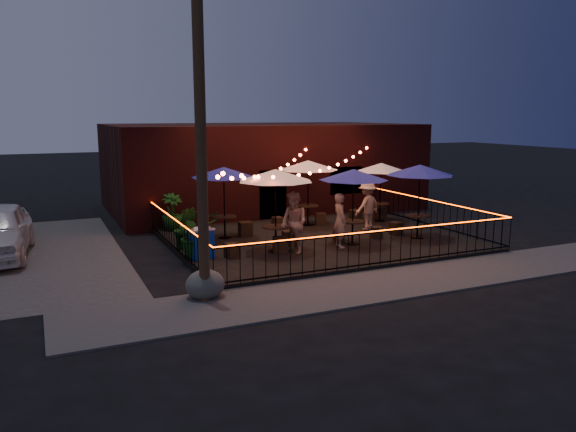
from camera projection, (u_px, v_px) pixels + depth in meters
The scene contains 35 objects.
ground at pixel (345, 255), 18.10m from camera, with size 110.00×110.00×0.00m, color black.
patio at pixel (317, 240), 19.88m from camera, with size 10.00×8.00×0.15m, color black.
sidewalk at pixel (405, 281), 15.18m from camera, with size 18.00×2.50×0.05m, color #3E3B39.
brick_building at pixel (260, 166), 27.10m from camera, with size 14.00×8.00×4.00m.
utility_pole at pixel (201, 135), 12.86m from camera, with size 0.26×0.26×8.00m, color #392517.
fence_front at pixel (380, 248), 16.18m from camera, with size 10.00×0.04×1.04m.
fence_left at pixel (176, 236), 17.75m from camera, with size 0.04×8.00×1.04m.
fence_right at pixel (431, 213), 21.79m from camera, with size 0.04×8.00×1.04m.
festoon_lights at pixel (295, 173), 18.76m from camera, with size 10.02×8.72×1.32m.
cafe_table_0 at pixel (275, 177), 17.48m from camera, with size 2.45×2.45×2.63m.
cafe_table_1 at pixel (224, 173), 19.44m from camera, with size 2.89×2.89×2.52m.
cafe_table_2 at pixel (354, 176), 18.52m from camera, with size 2.83×2.83×2.54m.
cafe_table_3 at pixel (308, 166), 21.73m from camera, with size 3.04×3.04×2.55m.
cafe_table_4 at pixel (420, 171), 19.47m from camera, with size 3.11×3.11×2.60m.
cafe_table_5 at pixel (381, 168), 22.59m from camera, with size 2.82×2.82×2.38m.
bistro_chair_0 at pixel (232, 251), 17.09m from camera, with size 0.38×0.38×0.45m, color black.
bistro_chair_1 at pixel (280, 245), 17.66m from camera, with size 0.43×0.43×0.51m, color black.
bistro_chair_2 at pixel (191, 235), 19.35m from camera, with size 0.38×0.38×0.45m, color black.
bistro_chair_3 at pixel (245, 229), 20.13m from camera, with size 0.43×0.43×0.51m, color black.
bistro_chair_4 at pixel (289, 238), 18.64m from camera, with size 0.43×0.43×0.51m, color black.
bistro_chair_5 at pixel (339, 236), 19.19m from camera, with size 0.34×0.34×0.41m, color black.
bistro_chair_6 at pixel (277, 222), 21.63m from camera, with size 0.35×0.35×0.41m, color black.
bistro_chair_7 at pixel (321, 219), 22.17m from camera, with size 0.39×0.39×0.47m, color black.
bistro_chair_8 at pixel (377, 232), 19.79m from camera, with size 0.35×0.35×0.41m, color black.
bistro_chair_9 at pixel (396, 228), 20.37m from camera, with size 0.38×0.38×0.46m, color black.
bistro_chair_10 at pixel (355, 216), 22.91m from camera, with size 0.40×0.40×0.47m, color black.
bistro_chair_11 at pixel (380, 213), 23.42m from camera, with size 0.42×0.42×0.50m, color black.
patron_a at pixel (340, 220), 18.33m from camera, with size 0.65×0.43×1.79m, color #D7B092.
patron_b at pixel (294, 223), 17.53m from camera, with size 0.94×0.74×1.94m, color #DEAC98.
patron_c at pixel (367, 206), 21.14m from camera, with size 1.18×0.68×1.83m, color #DFA691.
potted_shrub_a at pixel (196, 234), 17.06m from camera, with size 1.29×1.12×1.43m, color #1C3B10.
potted_shrub_b at pixel (185, 227), 18.26m from camera, with size 0.75×0.61×1.37m, color #103A10.
potted_shrub_c at pixel (172, 212), 21.10m from camera, with size 0.78×0.78×1.39m, color #17340E.
cooler at pixel (201, 243), 16.98m from camera, with size 0.79×0.63×0.94m.
boulder at pixel (205, 285), 13.71m from camera, with size 0.93×0.79×0.73m, color #4C4C47.
Camera 1 is at (-8.92, -15.26, 4.49)m, focal length 35.00 mm.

